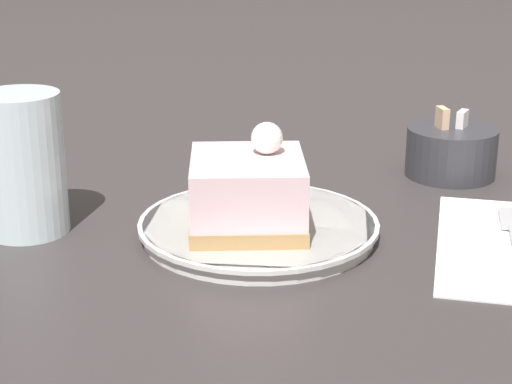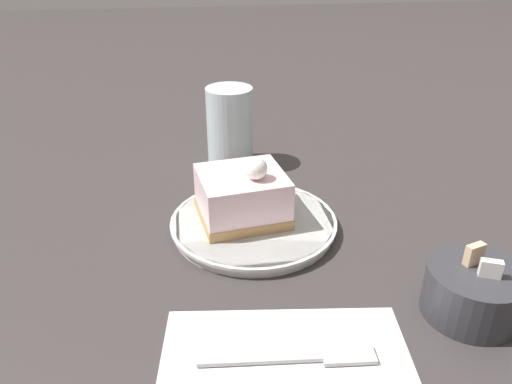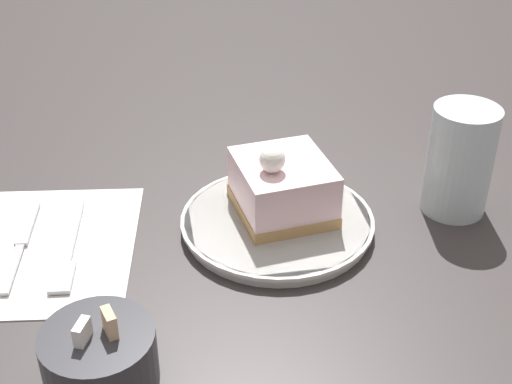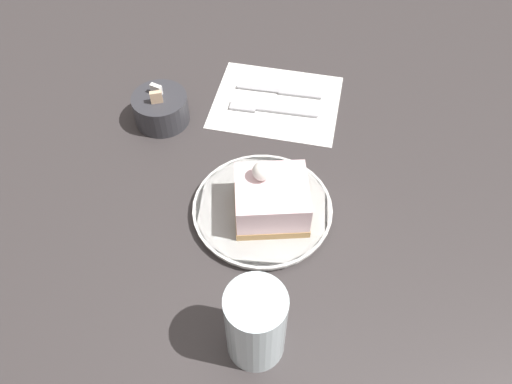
{
  "view_description": "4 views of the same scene",
  "coord_description": "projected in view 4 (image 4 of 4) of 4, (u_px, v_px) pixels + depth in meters",
  "views": [
    {
      "loc": [
        0.07,
        -0.72,
        0.29
      ],
      "look_at": [
        -0.0,
        -0.03,
        0.05
      ],
      "focal_mm": 60.0,
      "sensor_mm": 36.0,
      "label": 1
    },
    {
      "loc": [
        0.54,
        -0.1,
        0.35
      ],
      "look_at": [
        -0.0,
        -0.02,
        0.05
      ],
      "focal_mm": 35.0,
      "sensor_mm": 36.0,
      "label": 2
    },
    {
      "loc": [
        0.13,
        0.61,
        0.46
      ],
      "look_at": [
        0.02,
        -0.02,
        0.05
      ],
      "focal_mm": 50.0,
      "sensor_mm": 36.0,
      "label": 3
    },
    {
      "loc": [
        -0.44,
        -0.05,
        0.63
      ],
      "look_at": [
        -0.0,
        -0.01,
        0.05
      ],
      "focal_mm": 35.0,
      "sensor_mm": 36.0,
      "label": 4
    }
  ],
  "objects": [
    {
      "name": "cake_slice",
      "position": [
        271.0,
        199.0,
        0.73
      ],
      "size": [
        0.11,
        0.12,
        0.09
      ],
      "rotation": [
        0.0,
        0.0,
        0.14
      ],
      "color": "#AD8451",
      "rests_on": "plate"
    },
    {
      "name": "plate",
      "position": [
        263.0,
        207.0,
        0.76
      ],
      "size": [
        0.21,
        0.21,
        0.01
      ],
      "color": "silver",
      "rests_on": "ground_plane"
    },
    {
      "name": "knife",
      "position": [
        287.0,
        92.0,
        0.93
      ],
      "size": [
        0.03,
        0.16,
        0.0
      ],
      "rotation": [
        0.0,
        0.0,
        -0.09
      ],
      "color": "#B2B2B7",
      "rests_on": "napkin"
    },
    {
      "name": "sugar_bowl",
      "position": [
        161.0,
        108.0,
        0.87
      ],
      "size": [
        0.1,
        0.1,
        0.07
      ],
      "color": "#333338",
      "rests_on": "ground_plane"
    },
    {
      "name": "napkin",
      "position": [
        276.0,
        102.0,
        0.92
      ],
      "size": [
        0.21,
        0.25,
        0.0
      ],
      "rotation": [
        0.0,
        0.0,
        -0.12
      ],
      "color": "white",
      "rests_on": "ground_plane"
    },
    {
      "name": "ground_plane",
      "position": [
        251.0,
        212.0,
        0.77
      ],
      "size": [
        4.0,
        4.0,
        0.0
      ],
      "primitive_type": "plane",
      "color": "#383333"
    },
    {
      "name": "fork",
      "position": [
        266.0,
        109.0,
        0.9
      ],
      "size": [
        0.03,
        0.16,
        0.0
      ],
      "rotation": [
        0.0,
        0.0,
        -0.09
      ],
      "color": "#B2B2B7",
      "rests_on": "napkin"
    },
    {
      "name": "drinking_glass",
      "position": [
        256.0,
        324.0,
        0.59
      ],
      "size": [
        0.07,
        0.07,
        0.13
      ],
      "color": "silver",
      "rests_on": "ground_plane"
    }
  ]
}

